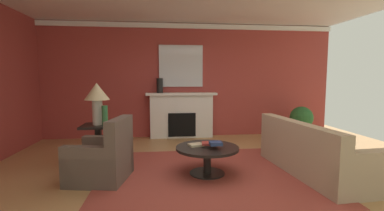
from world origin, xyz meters
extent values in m
plane|color=tan|center=(0.00, 0.00, 0.00)|extent=(9.42, 9.42, 0.00)
cube|color=#9E3833|center=(0.00, 2.86, 1.47)|extent=(7.85, 0.12, 2.93)
cube|color=white|center=(0.00, 2.78, 2.85)|extent=(7.85, 0.08, 0.12)
cube|color=#993D33|center=(0.07, -0.10, 0.01)|extent=(3.36, 2.79, 0.01)
cube|color=white|center=(-0.13, 2.66, 0.55)|extent=(1.60, 0.25, 1.10)
cube|color=black|center=(-0.13, 2.64, 0.35)|extent=(0.70, 0.26, 0.60)
cube|color=white|center=(-0.13, 2.63, 1.13)|extent=(1.80, 0.35, 0.06)
cube|color=silver|center=(-0.13, 2.77, 1.84)|extent=(1.13, 0.04, 1.06)
cube|color=tan|center=(1.82, -0.25, 0.23)|extent=(1.06, 2.16, 0.45)
cube|color=tan|center=(1.47, -0.27, 0.65)|extent=(0.36, 2.11, 0.40)
cube|color=tan|center=(1.89, -1.19, 0.31)|extent=(0.91, 0.27, 0.62)
cube|color=tan|center=(1.74, 0.70, 0.31)|extent=(0.91, 0.27, 0.62)
cube|color=brown|center=(-1.58, -0.15, 0.22)|extent=(0.94, 0.94, 0.44)
cube|color=brown|center=(-1.27, -0.21, 0.70)|extent=(0.31, 0.82, 0.51)
cube|color=brown|center=(-1.52, 0.18, 0.30)|extent=(0.81, 0.29, 0.60)
cube|color=brown|center=(-1.64, -0.47, 0.30)|extent=(0.81, 0.29, 0.60)
cylinder|color=black|center=(0.07, -0.10, 0.43)|extent=(1.00, 1.00, 0.04)
cylinder|color=black|center=(0.07, -0.10, 0.21)|extent=(0.12, 0.12, 0.41)
cylinder|color=black|center=(0.07, -0.10, 0.01)|extent=(0.56, 0.56, 0.03)
cube|color=black|center=(-1.79, 0.72, 0.68)|extent=(0.56, 0.56, 0.04)
cube|color=black|center=(-1.79, 0.72, 0.33)|extent=(0.10, 0.10, 0.66)
cube|color=black|center=(-1.79, 0.72, 0.02)|extent=(0.45, 0.45, 0.04)
cylinder|color=beige|center=(-1.79, 0.72, 0.92)|extent=(0.18, 0.18, 0.45)
cone|color=#C6B284|center=(-1.79, 0.72, 1.30)|extent=(0.44, 0.44, 0.30)
cylinder|color=black|center=(-0.68, 2.60, 1.35)|extent=(0.16, 0.16, 0.37)
cylinder|color=#33703D|center=(-1.64, 0.60, 0.88)|extent=(0.10, 0.10, 0.36)
cube|color=tan|center=(-0.10, -0.02, 0.47)|extent=(0.27, 0.24, 0.03)
cube|color=maroon|center=(0.11, -0.08, 0.50)|extent=(0.28, 0.22, 0.03)
cube|color=navy|center=(0.17, -0.26, 0.54)|extent=(0.19, 0.17, 0.05)
cylinder|color=#BCB29E|center=(2.82, 2.06, 0.15)|extent=(0.32, 0.32, 0.30)
sphere|color=#28602D|center=(2.82, 2.06, 0.55)|extent=(0.56, 0.56, 0.56)
camera|label=1|loc=(-0.65, -4.21, 1.53)|focal=25.14mm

